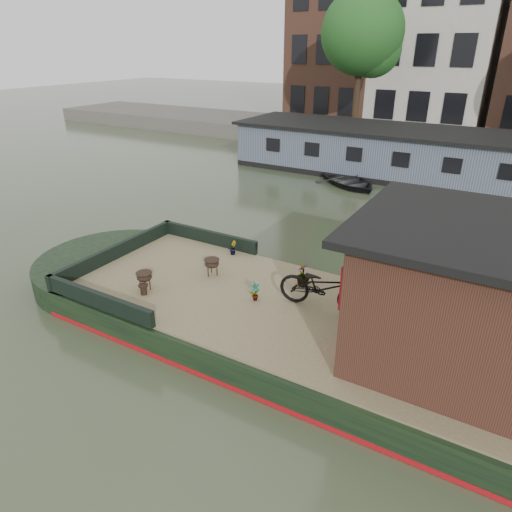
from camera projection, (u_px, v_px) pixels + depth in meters
The scene contains 17 objects.
ground at pixel (338, 352), 9.01m from camera, with size 120.00×120.00×0.00m, color #26301E.
houseboat_hull at pixel (279, 321), 9.50m from camera, with size 14.01×4.02×0.60m.
houseboat_deck at pixel (341, 325), 8.74m from camera, with size 11.80×3.80×0.05m, color olive.
bow_bulwark at pixel (142, 259), 10.99m from camera, with size 3.00×4.00×0.35m.
cabin at pixel (478, 298), 7.21m from camera, with size 4.00×3.50×2.42m.
bicycle at pixel (323, 287), 9.06m from camera, with size 0.64×1.84×0.97m, color black.
potted_plant_a at pixel (255, 292), 9.46m from camera, with size 0.22×0.15×0.41m, color brown.
potted_plant_b at pixel (233, 248), 11.57m from camera, with size 0.20×0.16×0.36m, color brown.
potted_plant_d at pixel (303, 275), 10.02m from camera, with size 0.30×0.30×0.53m, color #9D592A.
brazier_front at pixel (145, 281), 9.90m from camera, with size 0.37×0.37×0.40m, color black, non-canonical shape.
brazier_rear at pixel (212, 267), 10.50m from camera, with size 0.37×0.37×0.40m, color black, non-canonical shape.
bollard_port at pixel (210, 262), 11.02m from camera, with size 0.17×0.17×0.19m, color black.
bollard_stbd at pixel (144, 290), 9.72m from camera, with size 0.21×0.21×0.23m, color black.
dinghy at pixel (350, 179), 19.41m from camera, with size 2.20×3.08×0.64m, color black.
far_houseboat at pixel (459, 161), 19.54m from camera, with size 20.40×4.40×2.11m.
quay at pixel (476, 147), 24.83m from camera, with size 60.00×6.00×0.90m, color #47443F.
tree_left at pixel (365, 36), 24.34m from camera, with size 4.40×4.40×7.40m.
Camera 1 is at (2.34, -7.17, 5.52)m, focal length 32.00 mm.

